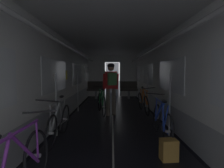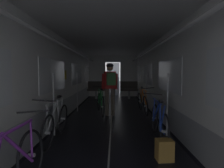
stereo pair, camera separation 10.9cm
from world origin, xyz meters
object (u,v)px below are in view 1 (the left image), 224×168
Objects in this scene: bicycle_silver at (58,123)px; backpack_on_floor at (168,150)px; person_cyclist_aisle at (111,83)px; bench_seat_far_right at (128,88)px; bicycle_orange at (143,102)px; bicycle_blue at (161,122)px; bicycle_green_in_aisle at (101,103)px; bench_seat_far_left at (95,88)px.

bicycle_silver is 4.97× the size of backpack_on_floor.
person_cyclist_aisle reaches higher than backpack_on_floor.
bench_seat_far_right is 0.58× the size of bicycle_silver.
person_cyclist_aisle is 5.09× the size of backpack_on_floor.
bicycle_blue is (-0.07, -2.63, 0.00)m from bicycle_orange.
person_cyclist_aisle reaches higher than bicycle_blue.
person_cyclist_aisle is at bearing -38.30° from bicycle_green_in_aisle.
bicycle_blue is 2.81m from bicycle_green_in_aisle.
bicycle_green_in_aisle is at bearing 120.08° from bicycle_blue.
backpack_on_floor is (1.28, -3.35, -0.21)m from bicycle_green_in_aisle.
bench_seat_far_right is at bearing 91.19° from bicycle_blue.
bench_seat_far_right is 0.59× the size of bicycle_green_in_aisle.
person_cyclist_aisle is at bearing -78.11° from bench_seat_far_left.
bench_seat_far_right reaches higher than bicycle_silver.
bicycle_orange reaches higher than bicycle_blue.
bench_seat_far_right is at bearing 93.10° from bicycle_orange.
bench_seat_far_right is 0.58× the size of bicycle_blue.
bicycle_blue is at bearing 2.11° from bicycle_silver.
bench_seat_far_left is 4.16m from person_cyclist_aisle.
person_cyclist_aisle is 3.36m from backpack_on_floor.
bicycle_blue is 0.98× the size of person_cyclist_aisle.
bench_seat_far_right is at bearing 0.00° from bench_seat_far_left.
bicycle_orange is 0.98× the size of person_cyclist_aisle.
bicycle_blue is at bearing -63.62° from person_cyclist_aisle.
bicycle_orange is at bearing 21.64° from person_cyclist_aisle.
bench_seat_far_right is (1.80, 0.00, 0.00)m from bench_seat_far_left.
bicycle_green_in_aisle is at bearing -172.65° from bicycle_orange.
bench_seat_far_right is 0.57× the size of person_cyclist_aisle.
bench_seat_far_left is 0.58× the size of bicycle_silver.
bicycle_orange is (0.19, -3.59, -0.19)m from bench_seat_far_right.
bicycle_orange is at bearing -86.90° from bench_seat_far_right.
bicycle_green_in_aisle is (0.74, 2.51, 0.00)m from bicycle_silver.
bench_seat_far_left reaches higher than bicycle_orange.
bench_seat_far_left reaches higher than bicycle_silver.
person_cyclist_aisle is 0.81m from bicycle_green_in_aisle.
bicycle_orange is 3.49m from bicycle_silver.
bicycle_orange is at bearing 86.91° from backpack_on_floor.
backpack_on_floor is (-0.13, -0.92, -0.21)m from bicycle_blue.
bicycle_orange is at bearing 7.35° from bicycle_green_in_aisle.
bicycle_silver is 0.98× the size of person_cyclist_aisle.
backpack_on_floor is (2.02, -0.84, -0.21)m from bicycle_silver.
bicycle_orange is (1.99, -3.59, -0.19)m from bench_seat_far_left.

